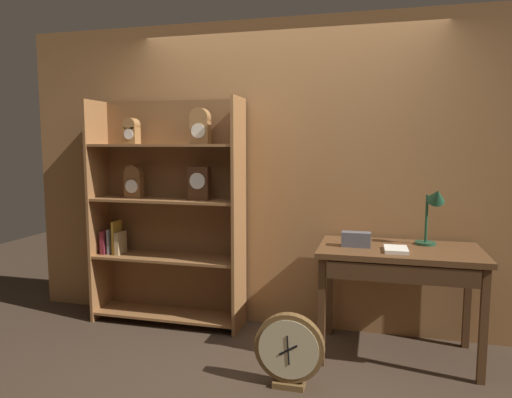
# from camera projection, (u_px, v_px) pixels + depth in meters

# --- Properties ---
(ground_plane) EXTENTS (10.00, 10.00, 0.00)m
(ground_plane) POSITION_uv_depth(u_px,v_px,m) (246.00, 396.00, 2.91)
(ground_plane) COLOR #3D2D21
(back_wood_panel) EXTENTS (4.80, 0.05, 2.60)m
(back_wood_panel) POSITION_uv_depth(u_px,v_px,m) (286.00, 176.00, 3.95)
(back_wood_panel) COLOR #9E6B3D
(back_wood_panel) RESTS_ON ground
(bookshelf) EXTENTS (1.34, 0.36, 1.95)m
(bookshelf) POSITION_uv_depth(u_px,v_px,m) (167.00, 211.00, 4.06)
(bookshelf) COLOR brown
(bookshelf) RESTS_ON ground
(workbench) EXTENTS (1.15, 0.67, 0.82)m
(workbench) POSITION_uv_depth(u_px,v_px,m) (399.00, 262.00, 3.37)
(workbench) COLOR brown
(workbench) RESTS_ON ground
(desk_lamp) EXTENTS (0.21, 0.21, 0.46)m
(desk_lamp) POSITION_uv_depth(u_px,v_px,m) (434.00, 207.00, 3.42)
(desk_lamp) COLOR #1E472D
(desk_lamp) RESTS_ON workbench
(toolbox_small) EXTENTS (0.21, 0.09, 0.11)m
(toolbox_small) POSITION_uv_depth(u_px,v_px,m) (356.00, 239.00, 3.41)
(toolbox_small) COLOR #595960
(toolbox_small) RESTS_ON workbench
(open_repair_manual) EXTENTS (0.17, 0.23, 0.02)m
(open_repair_manual) POSITION_uv_depth(u_px,v_px,m) (396.00, 249.00, 3.27)
(open_repair_manual) COLOR silver
(open_repair_manual) RESTS_ON workbench
(round_clock_large) EXTENTS (0.45, 0.11, 0.49)m
(round_clock_large) POSITION_uv_depth(u_px,v_px,m) (289.00, 350.00, 2.99)
(round_clock_large) COLOR brown
(round_clock_large) RESTS_ON ground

